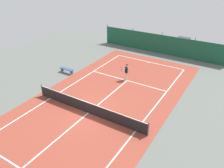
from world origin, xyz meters
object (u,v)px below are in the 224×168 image
at_px(tennis_ball_near_player, 146,65).
at_px(courtside_bench, 67,70).
at_px(tennis_net, 88,108).
at_px(parked_car, 182,45).
at_px(tennis_player, 127,71).

distance_m(tennis_ball_near_player, courtside_bench, 8.86).
distance_m(tennis_net, parked_car, 17.78).
xyz_separation_m(tennis_player, parked_car, (2.26, 11.11, -0.12)).
bearing_deg(tennis_ball_near_player, tennis_net, -90.24).
relative_size(tennis_net, tennis_player, 6.17).
relative_size(tennis_player, courtside_bench, 1.03).
xyz_separation_m(parked_car, courtside_bench, (-8.40, -13.02, -0.46)).
bearing_deg(tennis_player, tennis_net, 117.71).
height_order(parked_car, courtside_bench, parked_car).
bearing_deg(tennis_net, parked_car, 83.24).
height_order(tennis_player, courtside_bench, tennis_player).
bearing_deg(parked_car, courtside_bench, -121.67).
xyz_separation_m(tennis_player, tennis_ball_near_player, (0.21, 4.25, -0.93)).
height_order(tennis_ball_near_player, parked_car, parked_car).
bearing_deg(tennis_player, courtside_bench, 43.55).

